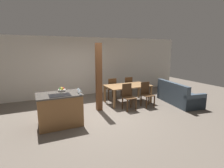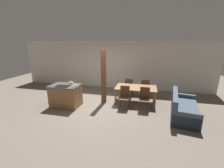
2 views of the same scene
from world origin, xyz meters
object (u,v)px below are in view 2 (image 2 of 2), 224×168
at_px(fruit_bowl, 71,82).
at_px(timber_post, 104,77).
at_px(wine_glass_near, 72,86).
at_px(couch, 183,109).
at_px(wine_glass_middle, 73,85).
at_px(dining_chair_far_left, 129,87).
at_px(dining_table, 136,89).
at_px(dining_chair_far_right, 145,88).
at_px(dining_chair_near_left, 124,97).
at_px(dining_chair_near_right, 144,99).
at_px(wine_glass_far, 75,84).
at_px(kitchen_island, 66,96).
at_px(wine_glass_end, 76,84).

relative_size(fruit_bowl, timber_post, 0.09).
bearing_deg(wine_glass_near, couch, 6.37).
xyz_separation_m(wine_glass_middle, dining_chair_far_left, (1.92, 2.07, -0.55)).
bearing_deg(dining_table, timber_post, -165.32).
relative_size(dining_chair_far_right, timber_post, 0.39).
distance_m(dining_chair_near_left, couch, 2.22).
height_order(dining_chair_near_right, couch, dining_chair_near_right).
height_order(wine_glass_far, dining_table, wine_glass_far).
relative_size(kitchen_island, dining_chair_far_right, 1.31).
xyz_separation_m(wine_glass_near, wine_glass_middle, (0.00, 0.09, 0.00)).
bearing_deg(wine_glass_near, dining_chair_far_left, 48.29).
bearing_deg(dining_table, dining_chair_near_left, -118.61).
bearing_deg(dining_chair_near_left, timber_post, 159.16).
bearing_deg(couch, wine_glass_near, 104.76).
relative_size(dining_chair_far_left, couch, 0.46).
height_order(kitchen_island, wine_glass_near, wine_glass_near).
relative_size(wine_glass_far, dining_chair_far_right, 0.15).
relative_size(dining_chair_near_right, dining_chair_far_left, 1.00).
bearing_deg(wine_glass_far, couch, 3.93).
xyz_separation_m(wine_glass_far, dining_chair_near_right, (2.72, 0.50, -0.55)).
height_order(dining_chair_far_left, couch, dining_chair_far_left).
distance_m(wine_glass_middle, dining_chair_far_right, 3.46).
height_order(wine_glass_end, dining_chair_near_left, wine_glass_end).
relative_size(dining_chair_near_left, dining_chair_near_right, 1.00).
xyz_separation_m(wine_glass_near, dining_chair_far_left, (1.92, 2.15, -0.55)).
relative_size(dining_table, timber_post, 0.76).
bearing_deg(fruit_bowl, dining_chair_near_left, 1.45).
height_order(fruit_bowl, dining_chair_far_right, fruit_bowl).
bearing_deg(wine_glass_end, dining_chair_near_left, 12.22).
relative_size(wine_glass_near, dining_table, 0.08).
height_order(dining_table, dining_chair_far_right, dining_chair_far_right).
bearing_deg(wine_glass_middle, kitchen_island, 154.42).
height_order(wine_glass_far, wine_glass_end, same).
bearing_deg(timber_post, dining_table, 14.68).
xyz_separation_m(wine_glass_end, dining_chair_far_left, (1.92, 1.89, -0.55)).
xyz_separation_m(fruit_bowl, wine_glass_far, (0.40, -0.45, 0.06)).
relative_size(dining_chair_near_left, dining_chair_far_left, 1.00).
xyz_separation_m(dining_chair_far_left, dining_chair_far_right, (0.80, 0.00, 0.00)).
distance_m(fruit_bowl, dining_chair_far_right, 3.52).
height_order(kitchen_island, fruit_bowl, fruit_bowl).
distance_m(wine_glass_far, dining_chair_near_right, 2.82).
height_order(kitchen_island, wine_glass_end, wine_glass_end).
bearing_deg(timber_post, wine_glass_end, -139.88).
height_order(dining_table, dining_chair_far_left, dining_chair_far_left).
height_order(wine_glass_far, dining_chair_near_right, wine_glass_far).
height_order(wine_glass_near, wine_glass_middle, same).
bearing_deg(dining_chair_far_right, wine_glass_far, 35.99).
bearing_deg(dining_chair_far_right, timber_post, 31.61).
height_order(dining_chair_near_right, dining_chair_far_right, same).
distance_m(wine_glass_near, wine_glass_far, 0.18).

